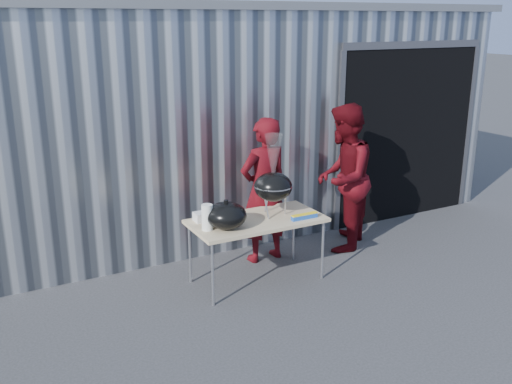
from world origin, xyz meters
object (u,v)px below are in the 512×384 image
folding_table (257,222)px  person_bystander (343,178)px  person_cook (264,190)px  kettle_grill (273,180)px

folding_table → person_bystander: (1.45, 0.37, 0.24)m
person_cook → folding_table: bearing=48.5°
folding_table → person_cook: (0.37, 0.51, 0.19)m
person_cook → person_bystander: bearing=167.5°
folding_table → kettle_grill: size_ratio=1.60×
person_cook → person_bystander: 1.09m
person_bystander → kettle_grill: bearing=-27.4°
folding_table → person_bystander: 1.52m
kettle_grill → folding_table: bearing=-171.4°
person_cook → person_bystander: (1.08, -0.14, 0.05)m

